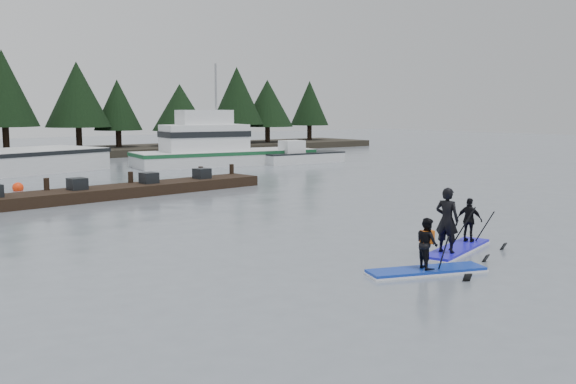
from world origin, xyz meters
TOP-DOWN VIEW (x-y plane):
  - ground at (0.00, 0.00)m, footprint 160.00×160.00m
  - far_shore at (0.00, 42.00)m, footprint 70.00×8.00m
  - treeline at (0.00, 42.00)m, footprint 60.00×4.00m
  - fishing_boat_medium at (10.28, 27.56)m, footprint 13.16×5.28m
  - skiff at (15.95, 25.36)m, footprint 6.51×2.08m
  - floating_dock at (-1.89, 16.04)m, footprint 14.71×3.50m
  - buoy_c at (13.97, 25.76)m, footprint 0.54×0.54m
  - buoy_b at (-5.00, 21.01)m, footprint 0.52×0.52m
  - paddleboard_solo at (-1.34, -1.30)m, footprint 2.99×1.68m
  - paddleboard_duo at (1.09, -0.25)m, footprint 3.25×1.69m

SIDE VIEW (x-z plane):
  - ground at x=0.00m, z-range 0.00..0.00m
  - treeline at x=0.00m, z-range -4.00..4.00m
  - buoy_c at x=13.97m, z-range -0.27..0.27m
  - buoy_b at x=-5.00m, z-range -0.26..0.26m
  - floating_dock at x=-1.89m, z-range 0.00..0.49m
  - far_shore at x=0.00m, z-range 0.00..0.60m
  - skiff at x=15.95m, z-range 0.00..0.75m
  - paddleboard_solo at x=-1.34m, z-range -0.44..1.38m
  - fishing_boat_medium at x=10.28m, z-range -3.38..4.47m
  - paddleboard_duo at x=1.09m, z-range -0.49..1.84m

